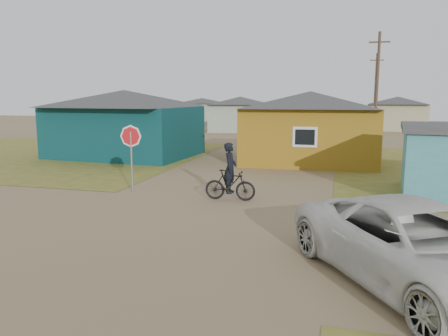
{
  "coord_description": "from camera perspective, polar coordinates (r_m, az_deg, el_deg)",
  "views": [
    {
      "loc": [
        4.16,
        -10.63,
        3.62
      ],
      "look_at": [
        0.52,
        3.0,
        1.3
      ],
      "focal_mm": 35.0,
      "sensor_mm": 36.0,
      "label": 1
    }
  ],
  "objects": [
    {
      "name": "ground",
      "position": [
        11.97,
        -6.2,
        -8.32
      ],
      "size": [
        120.0,
        120.0,
        0.0
      ],
      "primitive_type": "plane",
      "color": "olive"
    },
    {
      "name": "grass_nw",
      "position": [
        30.02,
        -22.44,
        1.72
      ],
      "size": [
        20.0,
        18.0,
        0.0
      ],
      "primitive_type": "cube",
      "color": "olive",
      "rests_on": "ground"
    },
    {
      "name": "house_teal",
      "position": [
        27.29,
        -12.79,
        5.83
      ],
      "size": [
        8.93,
        7.08,
        4.0
      ],
      "color": "#093135",
      "rests_on": "ground"
    },
    {
      "name": "house_yellow",
      "position": [
        24.73,
        11.11,
        5.42
      ],
      "size": [
        7.72,
        6.76,
        3.9
      ],
      "color": "#936916",
      "rests_on": "ground"
    },
    {
      "name": "house_pale_west",
      "position": [
        45.8,
        2.13,
        7.13
      ],
      "size": [
        7.04,
        6.15,
        3.6
      ],
      "color": "#94A28B",
      "rests_on": "ground"
    },
    {
      "name": "house_beige_east",
      "position": [
        50.99,
        21.66,
        6.71
      ],
      "size": [
        6.95,
        6.05,
        3.6
      ],
      "color": "tan",
      "rests_on": "ground"
    },
    {
      "name": "house_pale_north",
      "position": [
        59.5,
        -2.86,
        7.54
      ],
      "size": [
        6.28,
        5.81,
        3.4
      ],
      "color": "#94A28B",
      "rests_on": "ground"
    },
    {
      "name": "utility_pole_near",
      "position": [
        32.71,
        19.33,
        9.74
      ],
      "size": [
        1.4,
        0.2,
        8.0
      ],
      "color": "#4C382D",
      "rests_on": "ground"
    },
    {
      "name": "utility_pole_far",
      "position": [
        48.74,
        19.14,
        9.45
      ],
      "size": [
        1.4,
        0.2,
        8.0
      ],
      "color": "#4C382D",
      "rests_on": "ground"
    },
    {
      "name": "stop_sign",
      "position": [
        16.77,
        -12.05,
        3.18
      ],
      "size": [
        0.8,
        0.31,
        2.57
      ],
      "color": "gray",
      "rests_on": "ground"
    },
    {
      "name": "cyclist",
      "position": [
        15.31,
        0.8,
        -1.5
      ],
      "size": [
        1.82,
        0.66,
        2.03
      ],
      "color": "black",
      "rests_on": "ground"
    },
    {
      "name": "vehicle",
      "position": [
        9.17,
        24.1,
        -9.35
      ],
      "size": [
        5.34,
        6.36,
        1.62
      ],
      "primitive_type": "imported",
      "rotation": [
        0.0,
        0.0,
        0.55
      ],
      "color": "silver",
      "rests_on": "ground"
    }
  ]
}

